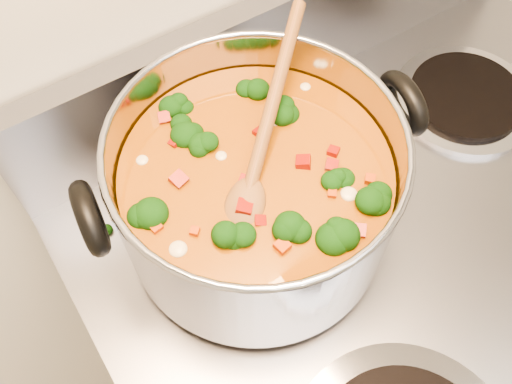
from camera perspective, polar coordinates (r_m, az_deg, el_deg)
electric_range at (r=1.13m, az=11.54°, el=-15.53°), size 0.78×0.71×1.08m
stockpot at (r=0.61m, az=-0.00°, el=0.17°), size 0.36×0.30×0.18m
wooden_spoon at (r=0.57m, az=0.35°, el=4.07°), size 0.21×0.20×0.09m
cooktop_crumbs at (r=0.69m, az=5.59°, el=-3.53°), size 0.31×0.28×0.01m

